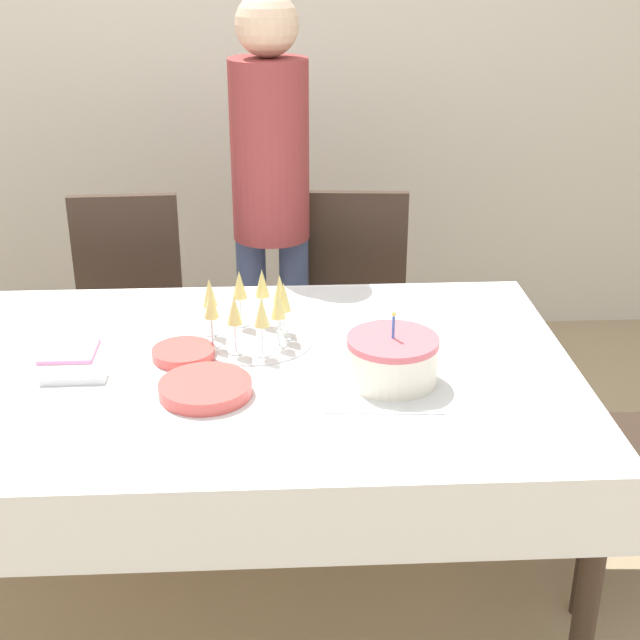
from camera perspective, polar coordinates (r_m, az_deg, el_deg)
The scene contains 13 objects.
ground_plane at distance 2.87m, azimuth -5.22°, elevation -16.50°, with size 12.00×12.00×0.00m, color tan.
wall_back at distance 4.18m, azimuth -5.04°, elevation 16.79°, with size 8.00×0.05×2.70m.
dining_table at distance 2.50m, azimuth -5.77°, elevation -5.00°, with size 1.90×1.19×0.75m.
dining_chair_far_left at distance 3.42m, azimuth -12.17°, elevation 0.35°, with size 0.44×0.44×0.95m.
dining_chair_far_right at distance 3.39m, azimuth 2.19°, elevation 0.65°, with size 0.45×0.45×0.95m.
birthday_cake at distance 2.34m, azimuth 4.64°, elevation -2.52°, with size 0.24×0.24×0.20m.
champagne_tray at distance 2.56m, azimuth -4.35°, elevation 0.53°, with size 0.34×0.34×0.18m.
plate_stack_main at distance 2.31m, azimuth -7.35°, elevation -4.36°, with size 0.24×0.24×0.03m.
plate_stack_dessert at distance 2.51m, azimuth -8.73°, elevation -2.12°, with size 0.18×0.18×0.03m.
cake_knife at distance 2.22m, azimuth 4.17°, elevation -5.89°, with size 0.30×0.04×0.00m.
fork_pile at distance 2.45m, azimuth -15.48°, elevation -3.56°, with size 0.17×0.06×0.02m.
napkin_pile at distance 2.61m, azimuth -15.77°, elevation -1.93°, with size 0.15×0.15×0.01m.
person_standing at distance 3.25m, azimuth -3.18°, elevation 8.69°, with size 0.28×0.28×1.67m.
Camera 1 is at (0.14, -2.19, 1.85)m, focal length 50.00 mm.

